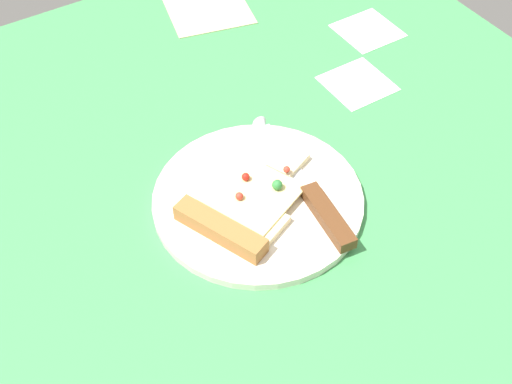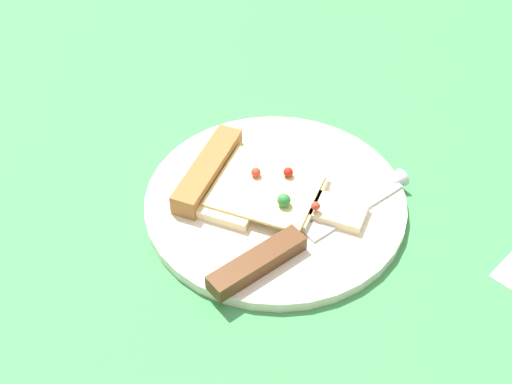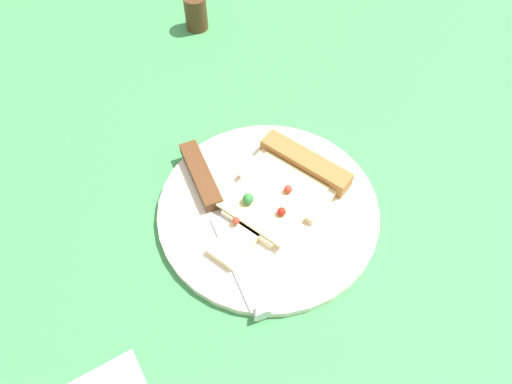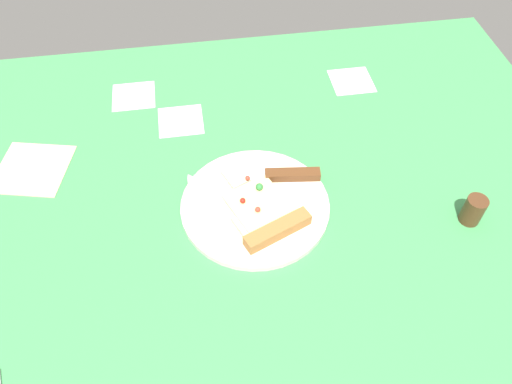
% 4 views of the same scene
% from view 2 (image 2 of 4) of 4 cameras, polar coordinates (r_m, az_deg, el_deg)
% --- Properties ---
extents(ground_plane, '(1.18, 1.18, 0.03)m').
position_cam_2_polar(ground_plane, '(0.72, -5.45, -1.48)').
color(ground_plane, '#3D8C4C').
rests_on(ground_plane, ground).
extents(plate, '(0.26, 0.26, 0.01)m').
position_cam_2_polar(plate, '(0.70, 1.59, -0.83)').
color(plate, silver).
rests_on(plate, ground_plane).
extents(pizza_slice, '(0.15, 0.19, 0.03)m').
position_cam_2_polar(pizza_slice, '(0.70, -0.39, 0.51)').
color(pizza_slice, beige).
rests_on(pizza_slice, plate).
extents(knife, '(0.24, 0.05, 0.02)m').
position_cam_2_polar(knife, '(0.65, 3.27, -3.95)').
color(knife, silver).
rests_on(knife, plate).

